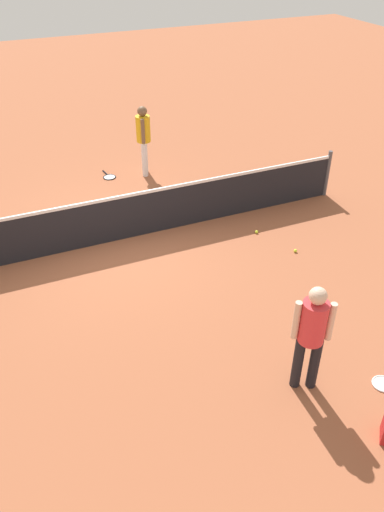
% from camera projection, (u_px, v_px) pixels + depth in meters
% --- Properties ---
extents(ground_plane, '(40.00, 40.00, 0.00)m').
position_uv_depth(ground_plane, '(115.00, 241.00, 10.15)').
color(ground_plane, '#9E5638').
extents(court_net, '(10.09, 0.09, 1.07)m').
position_uv_depth(court_net, '(113.00, 219.00, 9.87)').
color(court_net, '#4C4C51').
rests_on(court_net, ground_plane).
extents(player_near_side, '(0.50, 0.46, 1.70)m').
position_uv_depth(player_near_side, '(312.00, 331.00, 6.52)').
color(player_near_side, black).
rests_on(player_near_side, ground_plane).
extents(player_far_side, '(0.43, 0.52, 1.70)m').
position_uv_depth(player_far_side, '(143.00, 135.00, 12.14)').
color(player_far_side, white).
rests_on(player_far_side, ground_plane).
extents(tennis_racket_near_player, '(0.60, 0.41, 0.03)m').
position_uv_depth(tennis_racket_near_player, '(384.00, 383.00, 7.10)').
color(tennis_racket_near_player, white).
rests_on(tennis_racket_near_player, ground_plane).
extents(tennis_racket_far_player, '(0.35, 0.60, 0.03)m').
position_uv_depth(tennis_racket_far_player, '(109.00, 177.00, 12.53)').
color(tennis_racket_far_player, black).
rests_on(tennis_racket_far_player, ground_plane).
extents(tennis_ball_near_player, '(0.07, 0.07, 0.07)m').
position_uv_depth(tennis_ball_near_player, '(257.00, 232.00, 10.36)').
color(tennis_ball_near_player, '#C6E033').
rests_on(tennis_ball_near_player, ground_plane).
extents(tennis_ball_midcourt, '(0.07, 0.07, 0.07)m').
position_uv_depth(tennis_ball_midcourt, '(295.00, 251.00, 9.79)').
color(tennis_ball_midcourt, '#C6E033').
rests_on(tennis_ball_midcourt, ground_plane).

